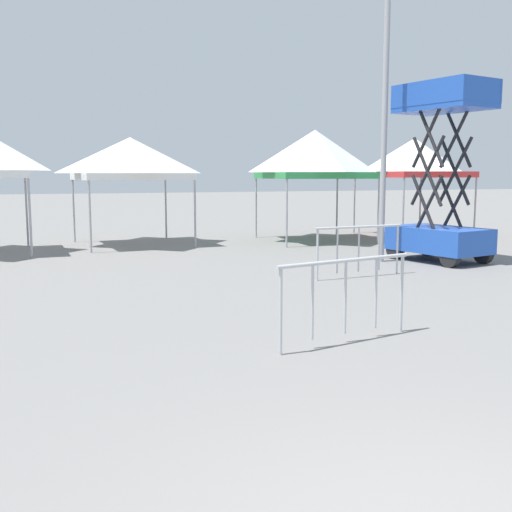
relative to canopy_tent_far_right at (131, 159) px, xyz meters
The scene contains 7 objects.
canopy_tent_far_right is the anchor object (origin of this frame).
canopy_tent_center 5.76m from the canopy_tent_far_right, ahead, with size 3.36×3.36×3.53m.
canopy_tent_behind_right 9.72m from the canopy_tent_far_right, ahead, with size 3.15×3.15×3.38m.
scissor_lift 9.09m from the canopy_tent_far_right, 44.80° to the right, with size 1.82×2.53×4.29m.
light_pole_near_lift 8.04m from the canopy_tent_far_right, 49.29° to the right, with size 0.36×0.36×8.44m.
crowd_barrier_by_lift 12.11m from the canopy_tent_far_right, 87.33° to the right, with size 2.07×0.46×1.08m.
crowd_barrier_near_person 8.57m from the canopy_tent_far_right, 66.64° to the right, with size 2.10×0.20×1.08m.
Camera 1 is at (-2.16, -2.32, 2.11)m, focal length 42.79 mm.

